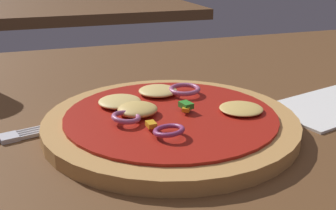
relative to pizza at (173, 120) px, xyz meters
name	(u,v)px	position (x,y,z in m)	size (l,w,h in m)	color
dining_table	(171,144)	(0.00, 0.00, -0.03)	(1.17, 0.90, 0.04)	brown
pizza	(173,120)	(0.00, 0.00, 0.00)	(0.27, 0.27, 0.03)	tan
napkin	(330,106)	(0.20, 0.00, -0.01)	(0.17, 0.13, 0.00)	white
background_table	(95,7)	(0.12, 1.24, -0.03)	(0.69, 0.65, 0.04)	brown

